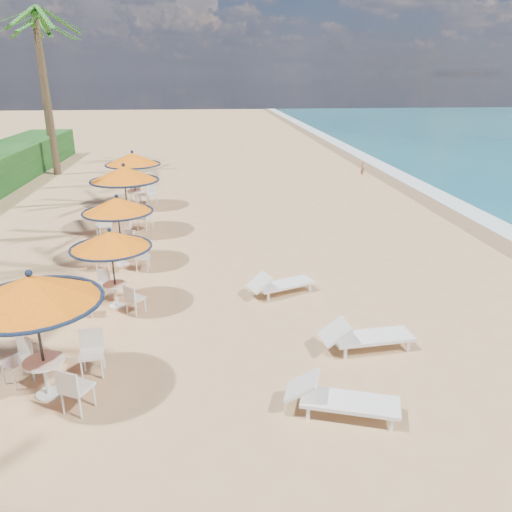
% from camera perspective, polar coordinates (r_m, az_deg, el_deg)
% --- Properties ---
extents(ground, '(160.00, 160.00, 0.00)m').
position_cam_1_polar(ground, '(10.40, 7.23, -13.23)').
color(ground, tan).
rests_on(ground, ground).
extents(foam_strip, '(1.20, 140.00, 0.04)m').
position_cam_1_polar(foam_strip, '(22.42, 25.22, 3.47)').
color(foam_strip, white).
rests_on(foam_strip, ground).
extents(wetsand_band, '(1.40, 140.00, 0.02)m').
position_cam_1_polar(wetsand_band, '(21.98, 23.20, 3.46)').
color(wetsand_band, olive).
rests_on(wetsand_band, ground).
extents(station_0, '(2.43, 2.43, 2.53)m').
position_cam_1_polar(station_0, '(9.65, -23.76, -5.14)').
color(station_0, black).
rests_on(station_0, ground).
extents(station_1, '(2.04, 2.04, 2.13)m').
position_cam_1_polar(station_1, '(12.96, -16.37, 0.67)').
color(station_1, black).
rests_on(station_1, ground).
extents(station_2, '(2.17, 2.20, 2.26)m').
position_cam_1_polar(station_2, '(15.88, -15.47, 4.67)').
color(station_2, black).
rests_on(station_2, ground).
extents(station_3, '(2.53, 2.53, 2.64)m').
position_cam_1_polar(station_3, '(19.18, -14.80, 8.16)').
color(station_3, black).
rests_on(station_3, ground).
extents(station_4, '(2.44, 2.44, 2.55)m').
position_cam_1_polar(station_4, '(23.09, -13.73, 10.01)').
color(station_4, black).
rests_on(station_4, ground).
extents(lounger_near, '(2.09, 1.21, 0.72)m').
position_cam_1_polar(lounger_near, '(9.21, 9.37, -15.74)').
color(lounger_near, white).
rests_on(lounger_near, ground).
extents(lounger_mid, '(2.09, 0.83, 0.73)m').
position_cam_1_polar(lounger_mid, '(11.20, 12.19, -8.90)').
color(lounger_mid, white).
rests_on(lounger_mid, ground).
extents(lounger_far, '(1.95, 1.23, 0.67)m').
position_cam_1_polar(lounger_far, '(13.60, 2.66, -3.18)').
color(lounger_far, white).
rests_on(lounger_far, ground).
extents(palm_6, '(5.00, 5.00, 9.04)m').
position_cam_1_polar(palm_6, '(32.27, -23.72, 23.13)').
color(palm_6, brown).
rests_on(palm_6, ground).
extents(palm_7, '(5.00, 5.00, 8.88)m').
position_cam_1_polar(palm_7, '(36.71, -23.88, 22.32)').
color(palm_7, brown).
rests_on(palm_7, ground).
extents(person, '(0.31, 0.37, 0.87)m').
position_cam_1_polar(person, '(30.68, 12.07, 9.82)').
color(person, '#91634A').
rests_on(person, ground).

